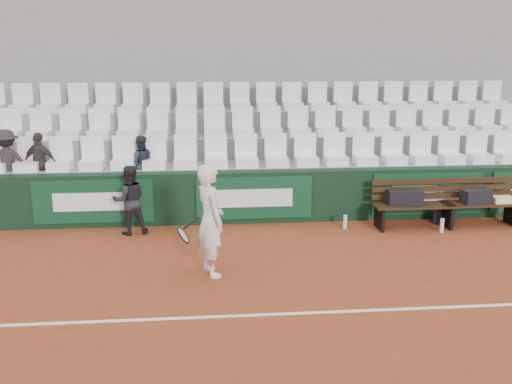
% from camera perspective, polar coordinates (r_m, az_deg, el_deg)
% --- Properties ---
extents(ground, '(80.00, 80.00, 0.00)m').
position_cam_1_polar(ground, '(7.46, 4.01, -12.04)').
color(ground, brown).
rests_on(ground, ground).
extents(court_baseline, '(18.00, 0.06, 0.01)m').
position_cam_1_polar(court_baseline, '(7.46, 4.01, -12.01)').
color(court_baseline, white).
rests_on(court_baseline, ground).
extents(back_barrier, '(18.00, 0.34, 1.00)m').
position_cam_1_polar(back_barrier, '(11.01, 1.15, -0.42)').
color(back_barrier, black).
rests_on(back_barrier, ground).
extents(grandstand_tier_front, '(18.00, 0.95, 1.00)m').
position_cam_1_polar(grandstand_tier_front, '(11.61, 0.47, 0.36)').
color(grandstand_tier_front, gray).
rests_on(grandstand_tier_front, ground).
extents(grandstand_tier_mid, '(18.00, 0.95, 1.45)m').
position_cam_1_polar(grandstand_tier_mid, '(12.49, 0.05, 2.41)').
color(grandstand_tier_mid, gray).
rests_on(grandstand_tier_mid, ground).
extents(grandstand_tier_back, '(18.00, 0.95, 1.90)m').
position_cam_1_polar(grandstand_tier_back, '(13.37, -0.32, 4.20)').
color(grandstand_tier_back, '#969693').
rests_on(grandstand_tier_back, ground).
extents(grandstand_rear_wall, '(18.00, 0.30, 4.40)m').
position_cam_1_polar(grandstand_rear_wall, '(13.83, -0.55, 9.76)').
color(grandstand_rear_wall, gray).
rests_on(grandstand_rear_wall, ground).
extents(seat_row_front, '(11.90, 0.44, 0.63)m').
position_cam_1_polar(seat_row_front, '(11.27, 0.57, 4.17)').
color(seat_row_front, white).
rests_on(seat_row_front, grandstand_tier_front).
extents(seat_row_mid, '(11.90, 0.44, 0.63)m').
position_cam_1_polar(seat_row_mid, '(12.14, 0.12, 7.05)').
color(seat_row_mid, white).
rests_on(seat_row_mid, grandstand_tier_mid).
extents(seat_row_back, '(11.90, 0.44, 0.63)m').
position_cam_1_polar(seat_row_back, '(13.03, -0.26, 9.54)').
color(seat_row_back, silver).
rests_on(seat_row_back, grandstand_tier_back).
extents(bench_left, '(1.50, 0.56, 0.45)m').
position_cam_1_polar(bench_left, '(11.08, 15.46, -2.34)').
color(bench_left, '#311D0E').
rests_on(bench_left, ground).
extents(bench_right, '(1.50, 0.56, 0.45)m').
position_cam_1_polar(bench_right, '(11.62, 21.42, -2.06)').
color(bench_right, '#361B10').
rests_on(bench_right, ground).
extents(sports_bag_left, '(0.65, 0.32, 0.27)m').
position_cam_1_polar(sports_bag_left, '(10.95, 14.69, -0.53)').
color(sports_bag_left, black).
rests_on(sports_bag_left, bench_left).
extents(sports_bag_right, '(0.59, 0.37, 0.26)m').
position_cam_1_polar(sports_bag_right, '(11.46, 21.15, -0.42)').
color(sports_bag_right, black).
rests_on(sports_bag_right, bench_right).
extents(towel, '(0.39, 0.29, 0.11)m').
position_cam_1_polar(towel, '(11.73, 23.46, -0.69)').
color(towel, beige).
rests_on(towel, bench_right).
extents(sports_bag_ground, '(0.45, 0.32, 0.25)m').
position_cam_1_polar(sports_bag_ground, '(11.60, 18.22, -2.32)').
color(sports_bag_ground, black).
rests_on(sports_bag_ground, ground).
extents(water_bottle_near, '(0.07, 0.07, 0.27)m').
position_cam_1_polar(water_bottle_near, '(10.77, 8.90, -2.97)').
color(water_bottle_near, silver).
rests_on(water_bottle_near, ground).
extents(water_bottle_far, '(0.07, 0.07, 0.26)m').
position_cam_1_polar(water_bottle_far, '(10.98, 18.09, -3.20)').
color(water_bottle_far, silver).
rests_on(water_bottle_far, ground).
extents(tennis_player, '(0.80, 0.72, 1.69)m').
position_cam_1_polar(tennis_player, '(8.38, -4.63, -2.82)').
color(tennis_player, silver).
rests_on(tennis_player, ground).
extents(ball_kid, '(0.71, 0.61, 1.26)m').
position_cam_1_polar(ball_kid, '(10.49, -12.52, -0.79)').
color(ball_kid, black).
rests_on(ball_kid, ground).
extents(spectator_a, '(0.86, 0.57, 1.24)m').
position_cam_1_polar(spectator_a, '(11.84, -23.77, 4.94)').
color(spectator_a, black).
rests_on(spectator_a, grandstand_tier_front).
extents(spectator_b, '(0.74, 0.47, 1.17)m').
position_cam_1_polar(spectator_b, '(11.66, -20.94, 4.91)').
color(spectator_b, '#322D28').
rests_on(spectator_b, grandstand_tier_front).
extents(spectator_c, '(0.59, 0.50, 1.09)m').
position_cam_1_polar(spectator_c, '(11.30, -11.56, 5.08)').
color(spectator_c, '#1F252E').
rests_on(spectator_c, grandstand_tier_front).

